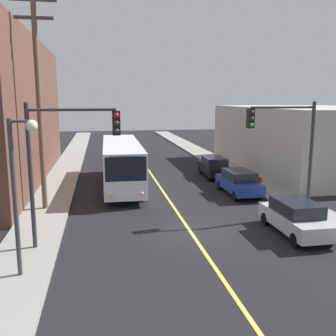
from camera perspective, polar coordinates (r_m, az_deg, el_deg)
ground_plane at (r=18.45m, az=3.41°, el=-9.57°), size 120.00×120.00×0.00m
sidewalk_left at (r=27.76m, az=-16.33°, el=-3.00°), size 2.50×90.00×0.15m
sidewalk_right at (r=29.81m, az=12.57°, el=-1.93°), size 2.50×90.00×0.15m
lane_stripe_center at (r=32.73m, az=-2.67°, el=-0.72°), size 0.16×60.00×0.01m
building_right_warehouse at (r=36.73m, az=20.47°, el=4.24°), size 12.00×18.98×5.58m
city_bus at (r=27.64m, az=-6.99°, el=0.97°), size 2.70×12.19×3.20m
parked_car_silver at (r=18.85m, az=18.65°, el=-6.99°), size 1.83×4.41×1.62m
parked_car_blue at (r=25.63m, az=10.59°, el=-2.09°), size 1.89×4.43×1.62m
parked_car_black at (r=31.12m, az=6.98°, el=0.20°), size 1.93×4.45×1.62m
utility_pole_near at (r=22.04m, az=-18.89°, el=10.59°), size 2.40×0.28×11.81m
traffic_signal_left_corner at (r=15.99m, az=-14.74°, el=2.91°), size 3.75×0.48×6.00m
traffic_signal_right_corner at (r=20.82m, az=17.21°, el=4.44°), size 3.75×0.48×6.00m
street_lamp_left at (r=13.78m, az=-21.34°, el=-0.98°), size 0.98×0.40×5.50m
fire_hydrant at (r=27.54m, az=13.61°, el=-1.89°), size 0.44×0.26×0.84m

